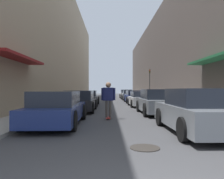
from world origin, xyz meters
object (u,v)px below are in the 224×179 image
Objects in this scene: parked_car_right_5 at (126,94)px; manhole_cover at (145,148)px; parked_car_right_0 at (196,112)px; parked_car_right_3 at (134,97)px; traffic_light at (150,81)px; parked_car_left_1 at (80,101)px; parked_car_right_1 at (157,102)px; skateboarder at (108,96)px; parked_car_right_2 at (142,99)px; parked_car_left_0 at (57,109)px; parked_car_right_4 at (129,95)px; parked_car_left_2 at (86,98)px.

parked_car_right_5 is 29.51m from manhole_cover.
parked_car_right_0 reaches higher than parked_car_right_3.
parked_car_left_1 is at bearing -117.39° from traffic_light.
traffic_light reaches higher than parked_car_right_5.
skateboarder is at bearing -143.24° from parked_car_right_1.
manhole_cover is 0.19× the size of traffic_light.
traffic_light is (2.38, 9.30, 1.83)m from parked_car_right_2.
parked_car_left_0 is at bearing -92.07° from parked_car_left_1.
parked_car_right_0 is at bearing -18.43° from parked_car_left_0.
manhole_cover is (-1.84, -12.59, -0.58)m from parked_car_right_2.
parked_car_right_4 is at bearing 73.40° from parked_car_left_1.
parked_car_right_0 is (4.71, -11.81, 0.03)m from parked_car_left_2.
parked_car_right_0 reaches higher than parked_car_right_1.
parked_car_right_1 is 1.14× the size of traffic_light.
parked_car_right_3 reaches higher than parked_car_right_2.
parked_car_left_1 is 6.00m from parked_car_right_2.
skateboarder reaches higher than parked_car_right_0.
parked_car_left_2 reaches higher than parked_car_right_2.
parked_car_right_3 is (-0.10, 15.93, -0.05)m from parked_car_right_0.
parked_car_right_4 reaches higher than manhole_cover.
parked_car_right_2 is at bearing 81.70° from manhole_cover.
parked_car_left_1 is at bearing 124.06° from parked_car_right_0.
traffic_light is (7.06, 18.48, 1.79)m from parked_car_left_0.
parked_car_right_2 is 0.87× the size of parked_car_right_3.
parked_car_right_3 is 11.70m from parked_car_right_5.
parked_car_right_4 is (-0.07, 21.99, -0.05)m from parked_car_right_0.
traffic_light is at bearing 83.52° from parked_car_right_0.
traffic_light is (5.08, 16.83, 1.36)m from skateboarder.
parked_car_left_1 is 6.06× the size of manhole_cover.
parked_car_right_1 reaches higher than manhole_cover.
parked_car_right_4 is 1.02× the size of parked_car_right_5.
parked_car_left_0 is at bearing -100.32° from parked_car_right_5.
parked_car_right_5 reaches higher than parked_car_left_0.
parked_car_right_1 reaches higher than parked_car_right_2.
parked_car_right_5 reaches higher than manhole_cover.
parked_car_left_2 is at bearing 167.30° from parked_car_right_2.
parked_car_left_2 is 6.48× the size of manhole_cover.
parked_car_left_0 is 1.10× the size of parked_car_right_1.
parked_car_right_3 is 1.25× the size of traffic_light.
parked_car_left_0 is at bearing -103.02° from parked_car_right_4.
parked_car_left_0 is 1.05× the size of parked_car_right_4.
parked_car_left_1 is at bearing -106.60° from parked_car_right_4.
parked_car_left_2 is at bearing -130.23° from traffic_light.
parked_car_left_1 is 15.85m from parked_car_right_4.
parked_car_left_0 is 1.00× the size of parked_car_right_3.
parked_car_right_5 is at bearing 89.83° from parked_car_right_1.
parked_car_left_1 reaches higher than parked_car_left_0.
parked_car_right_1 is (4.59, -6.56, 0.03)m from parked_car_left_2.
parked_car_right_3 is 6.06m from parked_car_right_4.
parked_car_left_2 reaches higher than parked_car_right_4.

